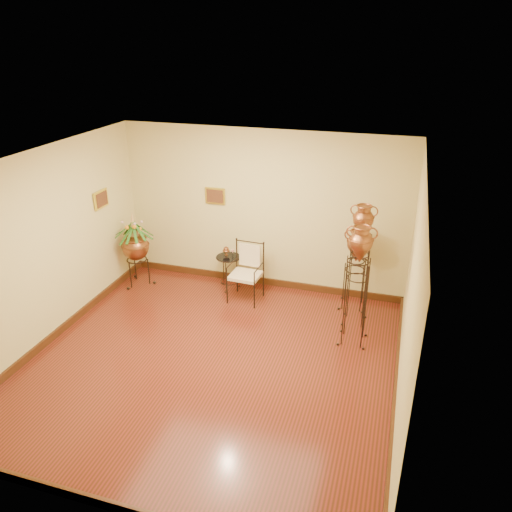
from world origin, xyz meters
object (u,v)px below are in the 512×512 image
(armchair, at_px, (245,273))
(planter_urn, at_px, (135,244))
(amphora_tall, at_px, (359,264))
(side_table, at_px, (229,272))
(amphora_mid, at_px, (357,285))

(armchair, bearing_deg, planter_urn, -176.83)
(amphora_tall, relative_size, armchair, 1.96)
(armchair, relative_size, side_table, 1.28)
(amphora_tall, height_order, armchair, amphora_tall)
(amphora_mid, bearing_deg, amphora_tall, 94.06)
(amphora_tall, xyz_separation_m, amphora_mid, (0.04, -0.55, -0.07))
(side_table, bearing_deg, amphora_mid, -24.16)
(amphora_mid, height_order, side_table, amphora_mid)
(armchair, bearing_deg, amphora_tall, -2.05)
(amphora_tall, distance_m, side_table, 2.44)
(amphora_tall, height_order, amphora_mid, amphora_tall)
(amphora_mid, distance_m, side_table, 2.62)
(side_table, bearing_deg, planter_urn, -168.96)
(planter_urn, relative_size, side_table, 1.79)
(planter_urn, xyz_separation_m, armchair, (2.05, -0.00, -0.28))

